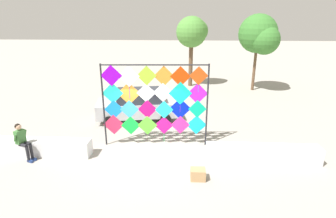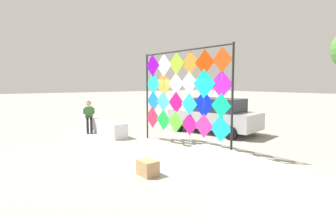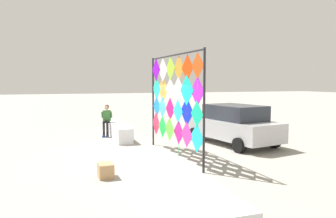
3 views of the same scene
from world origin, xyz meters
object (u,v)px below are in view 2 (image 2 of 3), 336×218
Objects in this scene: parked_car at (214,115)px; cardboard_box_large at (148,168)px; seated_vendor at (89,114)px; kite_display_rack at (182,91)px.

parked_car reaches higher than cardboard_box_large.
parked_car reaches higher than seated_vendor.
parked_car is at bearing 118.13° from cardboard_box_large.
kite_display_rack reaches higher than seated_vendor.
seated_vendor reaches higher than cardboard_box_large.
cardboard_box_large is at bearing -55.93° from kite_display_rack.
seated_vendor is 6.77m from cardboard_box_large.
kite_display_rack is 3.65m from cardboard_box_large.
seated_vendor is 5.97m from parked_car.
kite_display_rack is 3.56m from parked_car.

